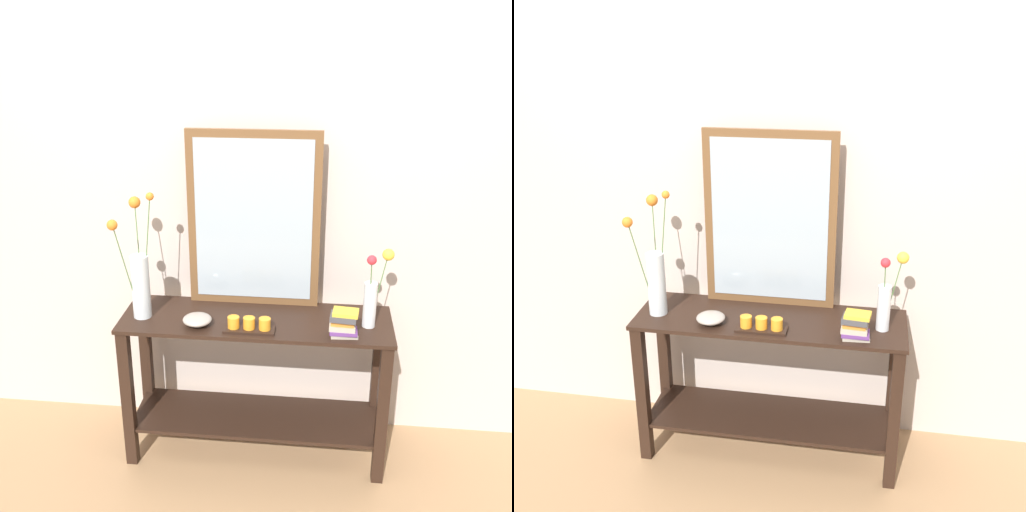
% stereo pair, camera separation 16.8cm
% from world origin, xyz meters
% --- Properties ---
extents(ground_plane, '(7.00, 6.00, 0.02)m').
position_xyz_m(ground_plane, '(0.00, 0.00, -0.01)').
color(ground_plane, '#A87F56').
extents(wall_back, '(6.40, 0.08, 2.70)m').
position_xyz_m(wall_back, '(0.00, 0.33, 1.35)').
color(wall_back, beige).
rests_on(wall_back, ground).
extents(console_table, '(1.33, 0.42, 0.78)m').
position_xyz_m(console_table, '(0.00, 0.00, 0.48)').
color(console_table, black).
rests_on(console_table, ground).
extents(mirror_leaning, '(0.66, 0.03, 0.89)m').
position_xyz_m(mirror_leaning, '(-0.03, 0.18, 1.23)').
color(mirror_leaning, brown).
rests_on(mirror_leaning, console_table).
extents(tall_vase_left, '(0.19, 0.27, 0.63)m').
position_xyz_m(tall_vase_left, '(-0.56, -0.03, 0.99)').
color(tall_vase_left, silver).
rests_on(tall_vase_left, console_table).
extents(vase_right, '(0.13, 0.10, 0.39)m').
position_xyz_m(vase_right, '(0.55, -0.02, 0.95)').
color(vase_right, silver).
rests_on(vase_right, console_table).
extents(candle_tray, '(0.24, 0.09, 0.07)m').
position_xyz_m(candle_tray, '(-0.02, -0.13, 0.81)').
color(candle_tray, black).
rests_on(candle_tray, console_table).
extents(decorative_bowl, '(0.14, 0.14, 0.05)m').
position_xyz_m(decorative_bowl, '(-0.27, -0.10, 0.81)').
color(decorative_bowl, '#9E9389').
rests_on(decorative_bowl, console_table).
extents(book_stack, '(0.14, 0.10, 0.13)m').
position_xyz_m(book_stack, '(0.42, -0.13, 0.85)').
color(book_stack, '#B2A893').
rests_on(book_stack, console_table).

